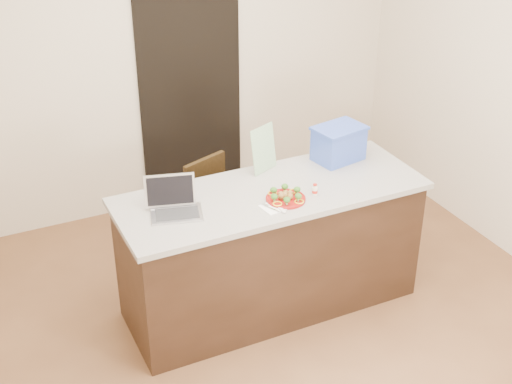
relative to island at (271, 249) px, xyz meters
name	(u,v)px	position (x,y,z in m)	size (l,w,h in m)	color
ground	(286,323)	(0.00, -0.25, -0.46)	(4.00, 4.00, 0.00)	brown
room_shell	(292,104)	(0.00, -0.25, 1.16)	(4.00, 4.00, 4.00)	white
doorway	(191,92)	(0.10, 1.73, 0.54)	(0.90, 0.02, 2.00)	black
island	(271,249)	(0.00, 0.00, 0.00)	(2.06, 0.76, 0.92)	black
plate	(286,199)	(0.03, -0.15, 0.47)	(0.26, 0.26, 0.02)	maroon
meatballs	(286,195)	(0.03, -0.14, 0.49)	(0.10, 0.09, 0.04)	olive
broccoli	(286,193)	(0.03, -0.15, 0.51)	(0.22, 0.21, 0.04)	#235115
pepper_rings	(286,197)	(0.03, -0.15, 0.48)	(0.23, 0.23, 0.01)	gold
napkin	(273,207)	(-0.09, -0.21, 0.46)	(0.14, 0.14, 0.01)	white
fork	(270,207)	(-0.11, -0.20, 0.47)	(0.06, 0.15, 0.00)	silver
knife	(279,207)	(-0.06, -0.22, 0.47)	(0.02, 0.21, 0.01)	silver
yogurt_bottle	(315,190)	(0.23, -0.17, 0.49)	(0.04, 0.04, 0.08)	beige
laptop	(173,203)	(-0.67, 0.03, 0.52)	(0.36, 0.33, 0.22)	silver
leaflet	(264,149)	(0.08, 0.29, 0.62)	(0.23, 0.00, 0.32)	silver
blue_box	(339,143)	(0.63, 0.21, 0.58)	(0.39, 0.31, 0.25)	#324FB6
chair	(211,208)	(-0.18, 0.65, 0.03)	(0.49, 0.50, 0.86)	black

